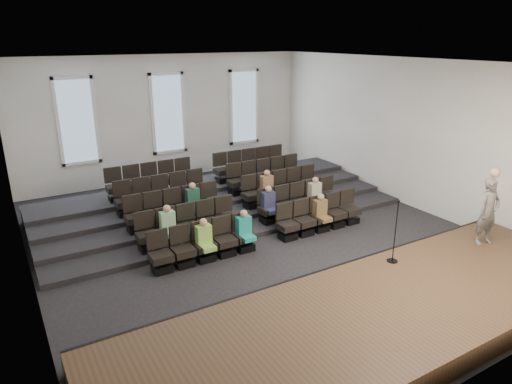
{
  "coord_description": "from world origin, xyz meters",
  "views": [
    {
      "loc": [
        -6.31,
        -10.67,
        5.67
      ],
      "look_at": [
        0.3,
        0.5,
        1.21
      ],
      "focal_mm": 32.0,
      "sensor_mm": 36.0,
      "label": 1
    }
  ],
  "objects": [
    {
      "name": "mic_stand",
      "position": [
        1.57,
        -3.84,
        0.97
      ],
      "size": [
        0.26,
        0.26,
        1.58
      ],
      "color": "black",
      "rests_on": "stage"
    },
    {
      "name": "risers",
      "position": [
        0.0,
        3.17,
        0.2
      ],
      "size": [
        11.8,
        4.8,
        0.6
      ],
      "color": "black",
      "rests_on": "ground"
    },
    {
      "name": "seating_rows",
      "position": [
        -0.0,
        1.54,
        0.68
      ],
      "size": [
        6.8,
        4.7,
        1.67
      ],
      "color": "black",
      "rests_on": "ground"
    },
    {
      "name": "wall_left",
      "position": [
        -6.02,
        0.0,
        2.5
      ],
      "size": [
        0.04,
        14.0,
        5.0
      ],
      "primitive_type": "cube",
      "color": "white",
      "rests_on": "ground"
    },
    {
      "name": "ceiling",
      "position": [
        0.0,
        0.0,
        5.01
      ],
      "size": [
        12.0,
        14.0,
        0.02
      ],
      "primitive_type": "cube",
      "color": "white",
      "rests_on": "ground"
    },
    {
      "name": "wall_front",
      "position": [
        0.0,
        -7.02,
        2.5
      ],
      "size": [
        12.0,
        0.04,
        5.0
      ],
      "primitive_type": "cube",
      "color": "white",
      "rests_on": "ground"
    },
    {
      "name": "wall_back",
      "position": [
        0.0,
        7.02,
        2.5
      ],
      "size": [
        12.0,
        0.04,
        5.0
      ],
      "primitive_type": "cube",
      "color": "white",
      "rests_on": "ground"
    },
    {
      "name": "speaker",
      "position": [
        4.4,
        -4.32,
        1.38
      ],
      "size": [
        0.7,
        0.5,
        1.77
      ],
      "primitive_type": "imported",
      "rotation": [
        0.0,
        0.0,
        -0.13
      ],
      "color": "#605E5B",
      "rests_on": "stage"
    },
    {
      "name": "stage",
      "position": [
        0.0,
        -5.1,
        0.25
      ],
      "size": [
        11.8,
        3.6,
        0.5
      ],
      "primitive_type": "cube",
      "color": "#45321D",
      "rests_on": "ground"
    },
    {
      "name": "windows",
      "position": [
        0.0,
        6.95,
        2.7
      ],
      "size": [
        8.44,
        0.1,
        3.24
      ],
      "color": "white",
      "rests_on": "wall_back"
    },
    {
      "name": "stage_lip",
      "position": [
        0.0,
        -3.33,
        0.25
      ],
      "size": [
        11.8,
        0.06,
        0.52
      ],
      "primitive_type": "cube",
      "color": "black",
      "rests_on": "ground"
    },
    {
      "name": "ground",
      "position": [
        0.0,
        0.0,
        0.0
      ],
      "size": [
        14.0,
        14.0,
        0.0
      ],
      "primitive_type": "plane",
      "color": "black",
      "rests_on": "ground"
    },
    {
      "name": "wall_right",
      "position": [
        6.02,
        0.0,
        2.5
      ],
      "size": [
        0.04,
        14.0,
        5.0
      ],
      "primitive_type": "cube",
      "color": "white",
      "rests_on": "ground"
    },
    {
      "name": "audience",
      "position": [
        0.0,
        0.32,
        0.81
      ],
      "size": [
        5.45,
        2.64,
        1.1
      ],
      "color": "#8ABF4C",
      "rests_on": "seating_rows"
    }
  ]
}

